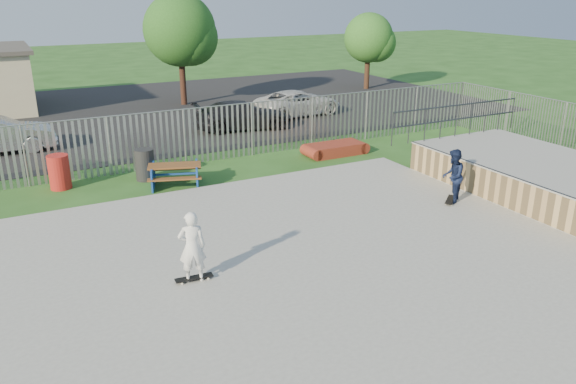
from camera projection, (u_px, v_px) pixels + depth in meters
name	position (u px, v px, depth m)	size (l,w,h in m)	color
ground	(271.00, 277.00, 12.25)	(120.00, 120.00, 0.00)	#26501B
concrete_slab	(271.00, 274.00, 12.22)	(15.00, 12.00, 0.15)	gray
quarter_pipe	(536.00, 177.00, 17.06)	(5.50, 7.05, 2.19)	tan
fence	(232.00, 171.00, 16.17)	(26.04, 16.02, 2.00)	gray
picnic_table	(175.00, 175.00, 17.89)	(2.00, 1.81, 0.70)	brown
funbox	(335.00, 149.00, 21.34)	(2.09, 1.05, 0.42)	maroon
trash_bin_red	(59.00, 172.00, 17.56)	(0.65, 0.65, 1.08)	#B2211B
trash_bin_grey	(145.00, 165.00, 18.38)	(0.62, 0.62, 1.04)	black
parking_lot	(105.00, 115.00, 28.09)	(40.00, 18.00, 0.02)	black
car_dark	(242.00, 115.00, 24.99)	(1.76, 4.32, 1.25)	black
car_white	(298.00, 103.00, 27.81)	(2.04, 4.43, 1.23)	silver
tree_mid	(180.00, 30.00, 29.32)	(3.78, 3.78, 5.83)	#3C2218
tree_right	(369.00, 38.00, 34.46)	(3.01, 3.01, 4.64)	#41281A
skateboard_a	(450.00, 200.00, 16.19)	(0.75, 0.66, 0.08)	black
skateboard_b	(194.00, 279.00, 11.81)	(0.81, 0.27, 0.08)	black
skater_navy	(453.00, 176.00, 15.94)	(0.76, 0.59, 1.56)	#131C3C
skater_white	(192.00, 247.00, 11.56)	(0.57, 0.37, 1.56)	white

